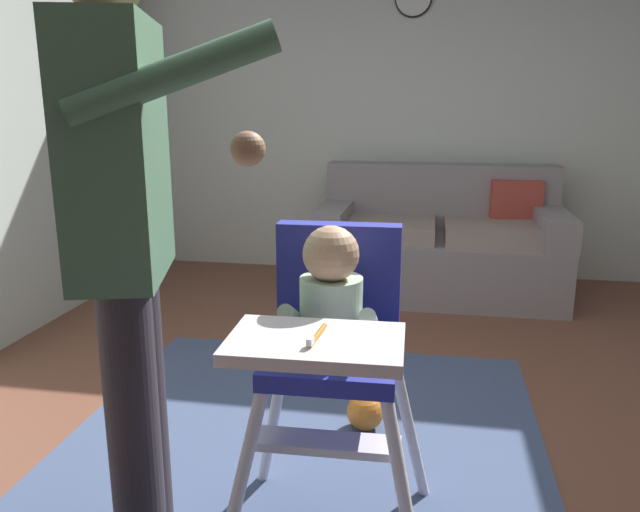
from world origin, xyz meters
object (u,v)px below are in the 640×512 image
toy_ball (365,412)px  couch (440,245)px  adult_standing (126,239)px  high_chair (332,329)px

toy_ball → couch: bearing=81.4°
adult_standing → toy_ball: size_ratio=11.18×
toy_ball → adult_standing: bearing=-123.4°
adult_standing → toy_ball: bearing=40.9°
adult_standing → couch: bearing=57.5°
couch → toy_ball: bearing=-8.6°
high_chair → toy_ball: high_chair is taller
couch → high_chair: size_ratio=1.66×
couch → high_chair: 2.69m
couch → toy_ball: (-0.30, -1.97, -0.26)m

